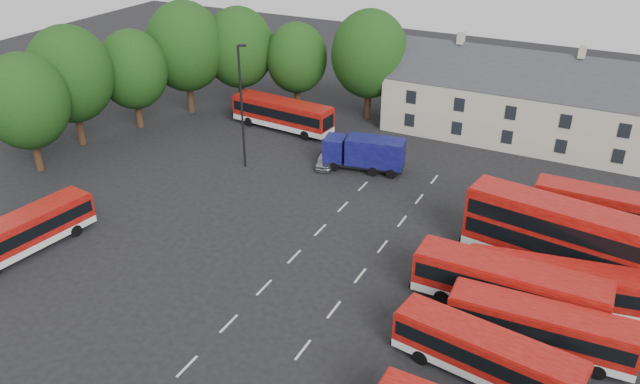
# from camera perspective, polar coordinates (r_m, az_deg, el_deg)

# --- Properties ---
(ground) EXTENTS (140.00, 140.00, 0.00)m
(ground) POSITION_cam_1_polar(r_m,az_deg,el_deg) (42.14, -3.71, -7.27)
(ground) COLOR black
(ground) RESTS_ON ground
(lane_markings) EXTENTS (5.15, 33.80, 0.01)m
(lane_markings) POSITION_cam_1_polar(r_m,az_deg,el_deg) (42.59, 0.58, -6.77)
(lane_markings) COLOR beige
(lane_markings) RESTS_ON ground
(treeline) EXTENTS (29.92, 32.59, 12.01)m
(treeline) POSITION_cam_1_polar(r_m,az_deg,el_deg) (64.74, -11.30, 11.58)
(treeline) COLOR black
(treeline) RESTS_ON ground
(terrace_houses) EXTENTS (35.70, 7.13, 10.06)m
(terrace_houses) POSITION_cam_1_polar(r_m,az_deg,el_deg) (62.97, 21.94, 6.92)
(terrace_houses) COLOR beige
(terrace_houses) RESTS_ON ground
(bus_row_b) EXTENTS (10.10, 3.66, 2.79)m
(bus_row_b) POSITION_cam_1_polar(r_m,az_deg,el_deg) (34.53, 14.95, -14.00)
(bus_row_b) COLOR silver
(bus_row_b) RESTS_ON ground
(bus_row_c) EXTENTS (10.08, 2.75, 2.82)m
(bus_row_c) POSITION_cam_1_polar(r_m,az_deg,el_deg) (37.07, 19.51, -11.42)
(bus_row_c) COLOR silver
(bus_row_c) RESTS_ON ground
(bus_row_d) EXTENTS (11.32, 2.64, 3.20)m
(bus_row_d) POSITION_cam_1_polar(r_m,az_deg,el_deg) (39.30, 16.89, -8.07)
(bus_row_d) COLOR silver
(bus_row_d) RESTS_ON ground
(bus_row_e) EXTENTS (10.46, 4.05, 2.89)m
(bus_row_e) POSITION_cam_1_polar(r_m,az_deg,el_deg) (40.74, 20.52, -7.65)
(bus_row_e) COLOR silver
(bus_row_e) RESTS_ON ground
(bus_dd_south) EXTENTS (12.20, 4.45, 4.89)m
(bus_dd_south) POSITION_cam_1_polar(r_m,az_deg,el_deg) (43.73, 20.87, -3.51)
(bus_dd_south) COLOR silver
(bus_dd_south) RESTS_ON ground
(bus_dd_north) EXTENTS (10.01, 2.36, 4.10)m
(bus_dd_north) POSITION_cam_1_polar(r_m,az_deg,el_deg) (48.15, 24.72, -1.95)
(bus_dd_north) COLOR silver
(bus_dd_north) RESTS_ON ground
(bus_west) EXTENTS (3.55, 10.29, 2.85)m
(bus_west) POSITION_cam_1_polar(r_m,az_deg,el_deg) (47.78, -25.51, -3.23)
(bus_west) COLOR silver
(bus_west) RESTS_ON ground
(bus_north) EXTENTS (11.08, 3.45, 3.08)m
(bus_north) POSITION_cam_1_polar(r_m,az_deg,el_deg) (63.89, -3.46, 7.28)
(bus_north) COLOR silver
(bus_north) RESTS_ON ground
(box_truck) EXTENTS (7.33, 3.43, 3.08)m
(box_truck) POSITION_cam_1_polar(r_m,az_deg,el_deg) (55.04, 4.15, 3.65)
(box_truck) COLOR black
(box_truck) RESTS_ON ground
(silver_car) EXTENTS (2.61, 4.00, 1.27)m
(silver_car) POSITION_cam_1_polar(r_m,az_deg,el_deg) (56.21, 0.47, 3.03)
(silver_car) COLOR #9B9DA2
(silver_car) RESTS_ON ground
(lamppost) EXTENTS (0.76, 0.51, 11.09)m
(lamppost) POSITION_cam_1_polar(r_m,az_deg,el_deg) (54.49, -7.17, 7.99)
(lamppost) COLOR black
(lamppost) RESTS_ON ground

